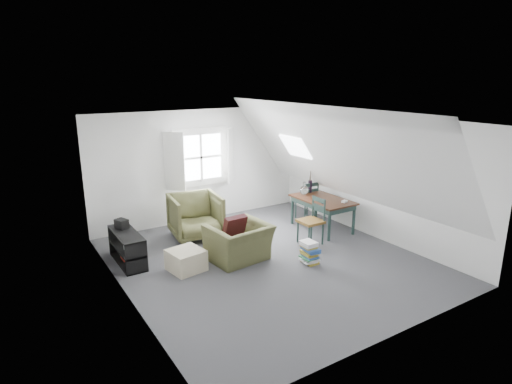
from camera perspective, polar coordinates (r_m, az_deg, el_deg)
floor at (r=7.76m, az=1.67°, el=-9.13°), size 5.50×5.50×0.00m
ceiling at (r=7.10m, az=1.83°, el=9.56°), size 5.50×5.50×0.00m
wall_back at (r=9.67m, az=-7.43°, el=3.48°), size 5.00×0.00×5.00m
wall_front at (r=5.40m, az=18.41°, el=-6.80°), size 5.00×0.00×5.00m
wall_left at (r=6.34m, az=-17.37°, el=-3.42°), size 0.00×5.50×5.50m
wall_right at (r=8.93m, az=15.16°, el=2.10°), size 0.00×5.50×5.50m
slope_left at (r=6.49m, az=-9.65°, el=2.31°), size 3.19×5.50×4.48m
slope_right at (r=8.17m, az=10.86°, el=4.91°), size 3.19×5.50×4.48m
dormer_window at (r=9.56m, az=-7.28°, el=4.58°), size 1.71×0.35×1.30m
skylight at (r=9.15m, az=5.28°, el=6.03°), size 0.35×0.75×0.47m
armchair_near at (r=7.80m, az=-2.27°, el=-9.02°), size 1.11×1.00×0.66m
armchair_far at (r=8.92m, az=-7.95°, el=-5.95°), size 1.08×1.11×0.90m
throw_pillow at (r=7.70m, az=-2.88°, el=-4.66°), size 0.44×0.27×0.44m
ottoman at (r=7.44m, az=-9.31°, el=-8.95°), size 0.62×0.62×0.36m
dining_table at (r=9.21m, az=8.85°, el=-1.41°), size 0.82×1.36×0.68m
demijohn at (r=9.39m, az=6.42°, el=0.30°), size 0.20×0.20×0.28m
vase_twigs at (r=9.61m, az=7.22°, el=0.85°), size 0.09×0.10×0.68m
cup at (r=8.81m, az=8.93°, el=-1.58°), size 0.13×0.13×0.09m
paper_box at (r=8.99m, az=11.72°, el=-1.23°), size 0.14×0.11×0.04m
dining_chair_far at (r=9.83m, az=6.87°, el=-1.01°), size 0.42×0.42×0.89m
dining_chair_near at (r=8.43m, az=7.48°, el=-3.75°), size 0.43×0.43×0.91m
media_shelf at (r=7.88m, az=-16.70°, el=-7.38°), size 0.37×1.11×0.57m
electronics_box at (r=8.01m, az=-17.48°, el=-4.11°), size 0.23×0.27×0.18m
magazine_stack at (r=7.65m, az=7.14°, el=-7.99°), size 0.30×0.36×0.40m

